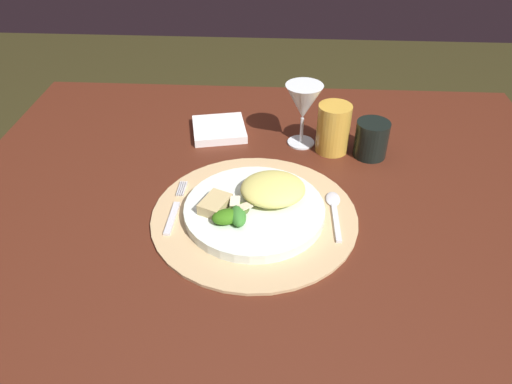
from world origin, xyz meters
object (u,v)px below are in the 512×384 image
at_px(dinner_plate, 254,210).
at_px(amber_tumbler, 333,128).
at_px(fork, 175,209).
at_px(spoon, 334,207).
at_px(napkin, 219,129).
at_px(dark_tumbler, 371,139).
at_px(wine_glass, 303,103).
at_px(dining_table, 266,257).

height_order(dinner_plate, amber_tumbler, amber_tumbler).
relative_size(fork, spoon, 1.11).
bearing_deg(napkin, spoon, -47.71).
bearing_deg(dinner_plate, spoon, 10.69).
height_order(dinner_plate, dark_tumbler, dark_tumbler).
relative_size(napkin, dark_tumbler, 1.48).
distance_m(dinner_plate, wine_glass, 0.29).
height_order(dining_table, napkin, napkin).
relative_size(fork, wine_glass, 1.11).
height_order(dining_table, spoon, spoon).
relative_size(dinner_plate, dark_tumbler, 3.20).
relative_size(dining_table, fork, 7.92).
relative_size(dining_table, dark_tumbler, 15.52).
bearing_deg(dinner_plate, dining_table, 62.72).
height_order(dining_table, dark_tumbler, dark_tumbler).
bearing_deg(amber_tumbler, wine_glass, 159.78).
bearing_deg(fork, dark_tumbler, 29.83).
xyz_separation_m(dinner_plate, spoon, (0.15, 0.03, -0.01)).
relative_size(amber_tumbler, dark_tumbler, 1.35).
distance_m(spoon, napkin, 0.37).
xyz_separation_m(spoon, amber_tumbler, (0.01, 0.21, 0.05)).
relative_size(wine_glass, amber_tumbler, 1.31).
distance_m(dinner_plate, napkin, 0.32).
relative_size(dining_table, wine_glass, 8.78).
bearing_deg(napkin, wine_glass, -10.58).
relative_size(fork, amber_tumbler, 1.45).
distance_m(dinner_plate, amber_tumbler, 0.29).
distance_m(fork, amber_tumbler, 0.39).
relative_size(dining_table, dinner_plate, 4.84).
bearing_deg(dining_table, dark_tumbler, 40.22).
height_order(dining_table, amber_tumbler, amber_tumbler).
xyz_separation_m(spoon, wine_glass, (-0.06, 0.24, 0.09)).
bearing_deg(spoon, fork, -175.22).
height_order(dining_table, wine_glass, wine_glass).
distance_m(dinner_plate, fork, 0.15).
bearing_deg(dining_table, amber_tumbler, 55.94).
xyz_separation_m(wine_glass, amber_tumbler, (0.07, -0.02, -0.05)).
xyz_separation_m(dinner_plate, napkin, (-0.10, 0.30, -0.01)).
bearing_deg(amber_tumbler, dark_tumbler, -11.56).
height_order(dinner_plate, wine_glass, wine_glass).
bearing_deg(wine_glass, fork, -132.16).
bearing_deg(amber_tumbler, fork, -141.98).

